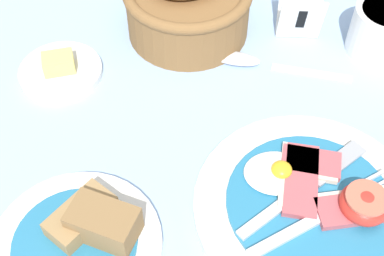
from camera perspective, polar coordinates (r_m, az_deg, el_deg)
ground_plane at (r=0.61m, az=6.90°, el=-6.69°), size 3.00×3.00×0.00m
breakfast_plate at (r=0.60m, az=12.76°, el=-7.80°), size 0.25×0.25×0.04m
bread_plate at (r=0.57m, az=-11.75°, el=-11.53°), size 0.18×0.18×0.05m
sugar_cup at (r=0.77m, az=19.75°, el=9.90°), size 0.09×0.09×0.07m
bread_basket at (r=0.75m, az=-0.45°, el=13.11°), size 0.18×0.18×0.11m
butter_dish at (r=0.73m, az=-13.87°, el=6.02°), size 0.11×0.11×0.03m
number_card at (r=0.76m, az=11.48°, el=11.74°), size 0.06×0.05×0.07m
teaspoon_by_saucer at (r=0.73m, az=6.69°, el=7.02°), size 0.19×0.07×0.01m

